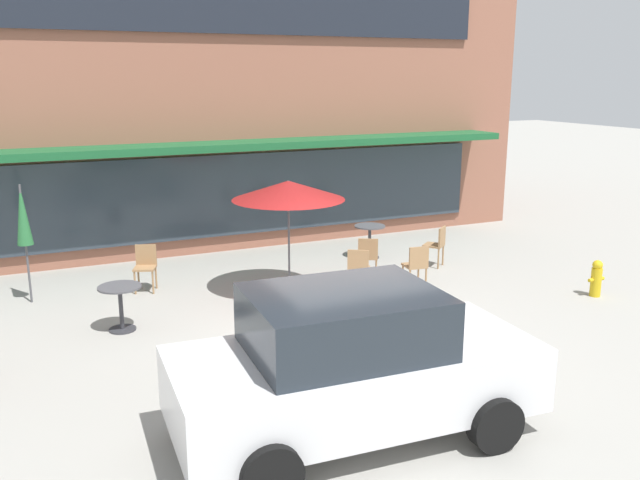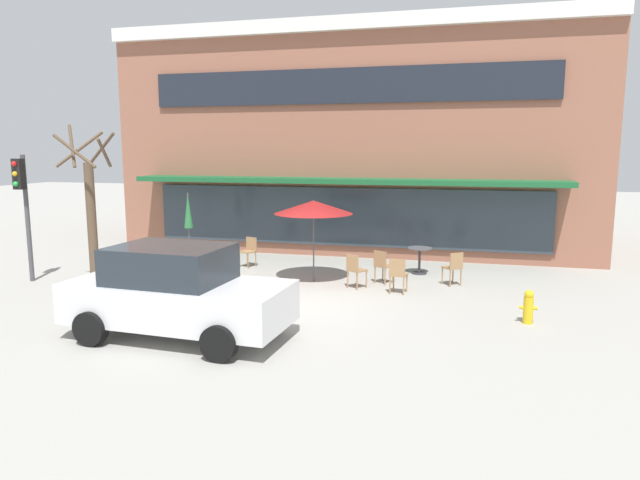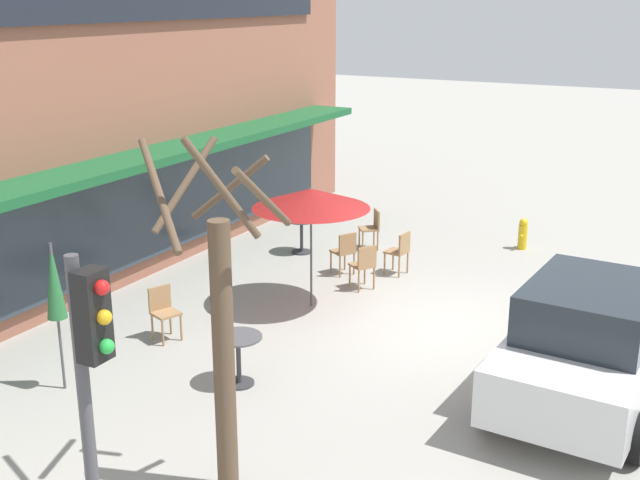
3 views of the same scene
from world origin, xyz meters
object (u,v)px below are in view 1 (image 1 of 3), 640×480
object	(u,v)px
patio_umbrella_green_folded	(23,216)
cafe_chair_2	(368,255)
patio_umbrella_cream_folded	(288,190)
cafe_chair_0	(145,264)
cafe_table_streetside	(120,300)
cafe_chair_1	(416,264)
cafe_chair_3	(358,267)
parked_sedan	(352,365)
fire_hydrant	(596,278)
cafe_table_near_wall	(370,236)
cafe_chair_4	(437,243)

from	to	relation	value
patio_umbrella_green_folded	cafe_chair_2	world-z (taller)	patio_umbrella_green_folded
patio_umbrella_cream_folded	cafe_chair_0	distance (m)	3.19
cafe_table_streetside	cafe_chair_1	bearing A→B (deg)	-1.87
cafe_chair_3	cafe_chair_0	bearing A→B (deg)	152.41
cafe_chair_0	cafe_chair_1	world-z (taller)	same
cafe_chair_0	parked_sedan	world-z (taller)	parked_sedan
parked_sedan	fire_hydrant	world-z (taller)	parked_sedan
cafe_chair_1	patio_umbrella_cream_folded	bearing A→B (deg)	162.61
cafe_table_near_wall	cafe_table_streetside	size ratio (longest dim) A/B	1.00
cafe_chair_4	patio_umbrella_cream_folded	bearing A→B (deg)	-172.58
cafe_table_near_wall	cafe_chair_2	size ratio (longest dim) A/B	0.85
cafe_chair_3	patio_umbrella_green_folded	bearing A→B (deg)	160.18
parked_sedan	fire_hydrant	distance (m)	7.06
cafe_chair_4	parked_sedan	distance (m)	7.46
cafe_chair_4	parked_sedan	world-z (taller)	parked_sedan
patio_umbrella_green_folded	cafe_chair_4	size ratio (longest dim) A/B	2.47
cafe_chair_0	cafe_chair_2	size ratio (longest dim) A/B	1.00
cafe_table_near_wall	parked_sedan	bearing A→B (deg)	-120.28
cafe_table_streetside	cafe_chair_1	size ratio (longest dim) A/B	0.85
cafe_chair_1	cafe_chair_2	bearing A→B (deg)	118.60
patio_umbrella_green_folded	cafe_chair_0	xyz separation A→B (m)	(2.08, -0.16, -1.10)
cafe_chair_0	cafe_chair_1	bearing A→B (deg)	-24.42
parked_sedan	cafe_table_near_wall	bearing A→B (deg)	59.72
cafe_chair_4	cafe_chair_0	bearing A→B (deg)	171.10
cafe_chair_1	parked_sedan	size ratio (longest dim) A/B	0.21
cafe_table_streetside	patio_umbrella_green_folded	bearing A→B (deg)	121.23
cafe_chair_0	cafe_chair_4	xyz separation A→B (m)	(6.09, -0.95, 0.00)
cafe_chair_4	cafe_table_streetside	bearing A→B (deg)	-171.41
cafe_chair_3	fire_hydrant	world-z (taller)	cafe_chair_3
patio_umbrella_cream_folded	cafe_table_streetside	bearing A→B (deg)	-170.08
cafe_chair_2	cafe_chair_3	size ratio (longest dim) A/B	1.00
cafe_table_streetside	cafe_chair_0	bearing A→B (deg)	68.71
cafe_chair_0	cafe_chair_3	size ratio (longest dim) A/B	1.00
cafe_table_streetside	fire_hydrant	xyz separation A→B (m)	(8.44, -1.93, -0.16)
cafe_table_streetside	cafe_chair_3	distance (m)	4.43
cafe_table_near_wall	fire_hydrant	world-z (taller)	cafe_table_near_wall
cafe_chair_4	cafe_chair_1	bearing A→B (deg)	-137.07
cafe_chair_1	parked_sedan	xyz separation A→B (m)	(-3.65, -4.35, 0.35)
patio_umbrella_green_folded	parked_sedan	distance (m)	7.44
cafe_table_streetside	cafe_chair_3	xyz separation A→B (m)	(4.43, 0.08, 0.01)
cafe_chair_4	fire_hydrant	world-z (taller)	cafe_chair_4
cafe_table_near_wall	cafe_table_streetside	bearing A→B (deg)	-158.81
cafe_chair_3	fire_hydrant	distance (m)	4.50
cafe_chair_4	fire_hydrant	bearing A→B (deg)	-62.00
patio_umbrella_green_folded	cafe_chair_3	xyz separation A→B (m)	(5.73, -2.07, -1.10)
cafe_chair_4	parked_sedan	xyz separation A→B (m)	(-4.96, -5.56, 0.35)
cafe_chair_4	cafe_table_near_wall	bearing A→B (deg)	128.52
fire_hydrant	parked_sedan	bearing A→B (deg)	-158.38
cafe_chair_3	cafe_chair_4	distance (m)	2.62
patio_umbrella_cream_folded	cafe_chair_0	size ratio (longest dim) A/B	2.47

